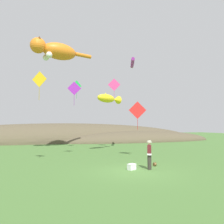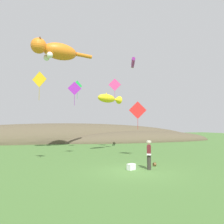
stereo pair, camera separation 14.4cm
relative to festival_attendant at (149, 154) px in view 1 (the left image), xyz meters
The scene contains 13 objects.
ground_plane 1.39m from the festival_attendant, behind, with size 120.00×120.00×0.00m, color #477033.
distant_hill_ridge 25.24m from the festival_attendant, 87.23° to the left, with size 51.48×12.89×6.18m.
festival_attendant is the anchor object (origin of this frame).
kite_spool 1.50m from the festival_attendant, 44.30° to the left, with size 0.14×0.25×0.25m.
picnic_cooler 1.34m from the festival_attendant, 162.43° to the left, with size 0.57×0.47×0.36m.
kite_giant_cat 15.78m from the festival_attendant, 111.59° to the left, with size 6.75×2.79×2.09m.
kite_fish_windsock 10.70m from the festival_attendant, 85.45° to the left, with size 3.31×2.41×1.02m.
kite_tube_streamer 13.45m from the festival_attendant, 69.64° to the left, with size 1.56×2.90×0.44m.
kite_diamond_gold 8.98m from the festival_attendant, 147.77° to the left, with size 0.95×0.64×2.03m.
kite_diamond_pink 13.38m from the festival_attendant, 79.55° to the left, with size 1.35×0.59×2.37m.
kite_diamond_red 5.94m from the festival_attendant, 70.74° to the left, with size 1.41×0.57×2.41m.
kite_diamond_green 14.07m from the festival_attendant, 99.43° to the left, with size 1.16×0.35×2.11m.
kite_diamond_violet 9.08m from the festival_attendant, 116.29° to the left, with size 1.16×0.31×2.09m.
Camera 1 is at (-5.85, -11.67, 2.67)m, focal length 35.00 mm.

